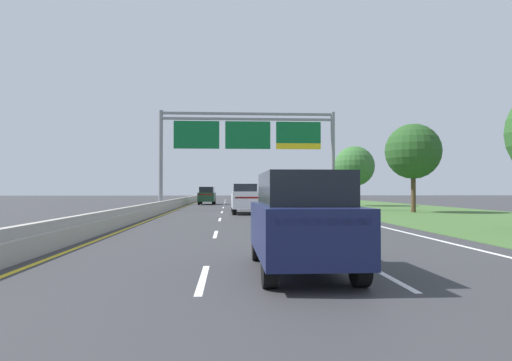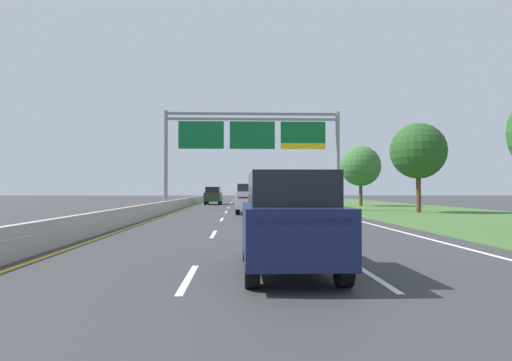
{
  "view_description": "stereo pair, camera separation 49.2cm",
  "coord_description": "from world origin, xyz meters",
  "px_view_note": "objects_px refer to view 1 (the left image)",
  "views": [
    {
      "loc": [
        -1.36,
        1.47,
        1.74
      ],
      "look_at": [
        -0.03,
        23.24,
        2.19
      ],
      "focal_mm": 32.07,
      "sensor_mm": 36.0,
      "label": 1
    },
    {
      "loc": [
        -0.86,
        1.45,
        1.74
      ],
      "look_at": [
        -0.03,
        23.24,
        2.19
      ],
      "focal_mm": 32.07,
      "sensor_mm": 36.0,
      "label": 2
    }
  ],
  "objects_px": {
    "car_darkgreen_left_lane_suv": "(207,195)",
    "roadside_tree_mid": "(413,151)",
    "car_red_right_lane_sedan": "(291,201)",
    "car_black_right_lane_suv": "(272,195)",
    "car_navy_centre_lane_suv": "(301,220)",
    "overhead_sign_gantry": "(248,140)",
    "pickup_truck_white": "(245,199)",
    "roadside_tree_far": "(354,166)"
  },
  "relations": [
    {
      "from": "car_darkgreen_left_lane_suv",
      "to": "roadside_tree_mid",
      "type": "distance_m",
      "value": 26.83
    },
    {
      "from": "car_red_right_lane_sedan",
      "to": "roadside_tree_mid",
      "type": "xyz_separation_m",
      "value": [
        9.02,
        -3.69,
        3.91
      ]
    },
    {
      "from": "car_red_right_lane_sedan",
      "to": "car_black_right_lane_suv",
      "type": "height_order",
      "value": "car_black_right_lane_suv"
    },
    {
      "from": "car_darkgreen_left_lane_suv",
      "to": "roadside_tree_mid",
      "type": "bearing_deg",
      "value": -139.35
    },
    {
      "from": "car_navy_centre_lane_suv",
      "to": "car_red_right_lane_sedan",
      "type": "bearing_deg",
      "value": -7.56
    },
    {
      "from": "car_black_right_lane_suv",
      "to": "car_darkgreen_left_lane_suv",
      "type": "bearing_deg",
      "value": 82.92
    },
    {
      "from": "car_red_right_lane_sedan",
      "to": "car_darkgreen_left_lane_suv",
      "type": "bearing_deg",
      "value": 26.38
    },
    {
      "from": "car_darkgreen_left_lane_suv",
      "to": "overhead_sign_gantry",
      "type": "bearing_deg",
      "value": -164.24
    },
    {
      "from": "car_red_right_lane_sedan",
      "to": "car_navy_centre_lane_suv",
      "type": "xyz_separation_m",
      "value": [
        -3.73,
        -28.51,
        0.28
      ]
    },
    {
      "from": "car_black_right_lane_suv",
      "to": "roadside_tree_mid",
      "type": "bearing_deg",
      "value": -153.17
    },
    {
      "from": "pickup_truck_white",
      "to": "car_navy_centre_lane_suv",
      "type": "bearing_deg",
      "value": -179.9
    },
    {
      "from": "pickup_truck_white",
      "to": "car_red_right_lane_sedan",
      "type": "relative_size",
      "value": 1.22
    },
    {
      "from": "pickup_truck_white",
      "to": "car_black_right_lane_suv",
      "type": "bearing_deg",
      "value": -11.46
    },
    {
      "from": "pickup_truck_white",
      "to": "roadside_tree_mid",
      "type": "height_order",
      "value": "roadside_tree_mid"
    },
    {
      "from": "car_red_right_lane_sedan",
      "to": "car_darkgreen_left_lane_suv",
      "type": "distance_m",
      "value": 18.59
    },
    {
      "from": "overhead_sign_gantry",
      "to": "roadside_tree_far",
      "type": "xyz_separation_m",
      "value": [
        12.03,
        10.05,
        -1.72
      ]
    },
    {
      "from": "pickup_truck_white",
      "to": "car_darkgreen_left_lane_suv",
      "type": "xyz_separation_m",
      "value": [
        -3.82,
        21.29,
        0.02
      ]
    },
    {
      "from": "overhead_sign_gantry",
      "to": "roadside_tree_far",
      "type": "distance_m",
      "value": 15.77
    },
    {
      "from": "pickup_truck_white",
      "to": "roadside_tree_mid",
      "type": "xyz_separation_m",
      "value": [
        13.03,
        0.74,
        3.65
      ]
    },
    {
      "from": "roadside_tree_mid",
      "to": "pickup_truck_white",
      "type": "bearing_deg",
      "value": -176.77
    },
    {
      "from": "car_darkgreen_left_lane_suv",
      "to": "car_red_right_lane_sedan",
      "type": "bearing_deg",
      "value": -153.79
    },
    {
      "from": "car_darkgreen_left_lane_suv",
      "to": "car_black_right_lane_suv",
      "type": "bearing_deg",
      "value": -97.32
    },
    {
      "from": "car_black_right_lane_suv",
      "to": "roadside_tree_mid",
      "type": "height_order",
      "value": "roadside_tree_mid"
    },
    {
      "from": "car_red_right_lane_sedan",
      "to": "pickup_truck_white",
      "type": "bearing_deg",
      "value": 139.28
    },
    {
      "from": "pickup_truck_white",
      "to": "car_red_right_lane_sedan",
      "type": "height_order",
      "value": "pickup_truck_white"
    },
    {
      "from": "pickup_truck_white",
      "to": "car_navy_centre_lane_suv",
      "type": "xyz_separation_m",
      "value": [
        0.28,
        -24.08,
        0.02
      ]
    },
    {
      "from": "overhead_sign_gantry",
      "to": "car_navy_centre_lane_suv",
      "type": "bearing_deg",
      "value": -90.21
    },
    {
      "from": "car_red_right_lane_sedan",
      "to": "roadside_tree_mid",
      "type": "height_order",
      "value": "roadside_tree_mid"
    },
    {
      "from": "car_black_right_lane_suv",
      "to": "roadside_tree_mid",
      "type": "xyz_separation_m",
      "value": [
        9.16,
        -19.39,
        3.63
      ]
    },
    {
      "from": "overhead_sign_gantry",
      "to": "pickup_truck_white",
      "type": "height_order",
      "value": "overhead_sign_gantry"
    },
    {
      "from": "car_darkgreen_left_lane_suv",
      "to": "pickup_truck_white",
      "type": "bearing_deg",
      "value": -168.53
    },
    {
      "from": "roadside_tree_mid",
      "to": "roadside_tree_far",
      "type": "xyz_separation_m",
      "value": [
        -0.62,
        14.29,
        -0.4
      ]
    },
    {
      "from": "car_red_right_lane_sedan",
      "to": "car_darkgreen_left_lane_suv",
      "type": "xyz_separation_m",
      "value": [
        -7.83,
        16.86,
        0.28
      ]
    },
    {
      "from": "roadside_tree_mid",
      "to": "roadside_tree_far",
      "type": "relative_size",
      "value": 1.06
    },
    {
      "from": "car_red_right_lane_sedan",
      "to": "roadside_tree_far",
      "type": "distance_m",
      "value": 13.97
    },
    {
      "from": "overhead_sign_gantry",
      "to": "car_black_right_lane_suv",
      "type": "relative_size",
      "value": 3.17
    },
    {
      "from": "car_navy_centre_lane_suv",
      "to": "car_black_right_lane_suv",
      "type": "height_order",
      "value": "same"
    },
    {
      "from": "car_darkgreen_left_lane_suv",
      "to": "roadside_tree_mid",
      "type": "height_order",
      "value": "roadside_tree_mid"
    },
    {
      "from": "overhead_sign_gantry",
      "to": "car_black_right_lane_suv",
      "type": "distance_m",
      "value": 16.31
    },
    {
      "from": "car_black_right_lane_suv",
      "to": "overhead_sign_gantry",
      "type": "bearing_deg",
      "value": 168.59
    },
    {
      "from": "car_red_right_lane_sedan",
      "to": "car_black_right_lane_suv",
      "type": "relative_size",
      "value": 0.94
    },
    {
      "from": "pickup_truck_white",
      "to": "roadside_tree_far",
      "type": "distance_m",
      "value": 19.76
    }
  ]
}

